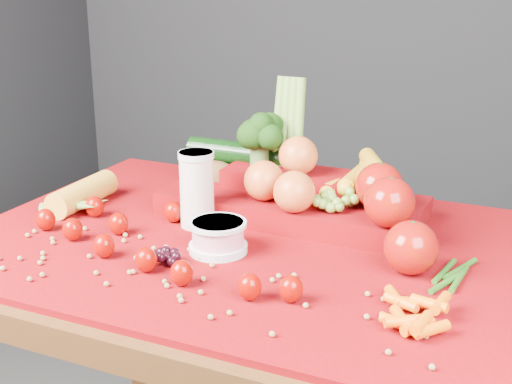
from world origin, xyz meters
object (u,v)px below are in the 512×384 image
at_px(yogurt_bowl, 218,236).
at_px(produce_mound, 307,189).
at_px(table, 252,292).
at_px(milk_glass, 197,187).

height_order(yogurt_bowl, produce_mound, produce_mound).
xyz_separation_m(yogurt_bowl, produce_mound, (0.08, 0.22, 0.03)).
relative_size(yogurt_bowl, produce_mound, 0.17).
distance_m(table, milk_glass, 0.23).
relative_size(table, yogurt_bowl, 10.49).
relative_size(milk_glass, yogurt_bowl, 1.43).
distance_m(table, yogurt_bowl, 0.16).
distance_m(milk_glass, yogurt_bowl, 0.15).
xyz_separation_m(milk_glass, produce_mound, (0.18, 0.12, -0.02)).
bearing_deg(milk_glass, yogurt_bowl, -45.33).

